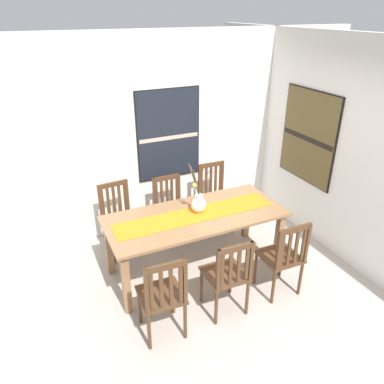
# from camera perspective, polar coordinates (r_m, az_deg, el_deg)

# --- Properties ---
(ground_plane) EXTENTS (6.40, 6.40, 0.03)m
(ground_plane) POSITION_cam_1_polar(r_m,az_deg,el_deg) (4.37, 3.90, -15.88)
(ground_plane) COLOR #B2A89E
(wall_back) EXTENTS (6.40, 0.12, 2.70)m
(wall_back) POSITION_cam_1_polar(r_m,az_deg,el_deg) (5.18, -5.60, 8.64)
(wall_back) COLOR silver
(wall_back) RESTS_ON ground_plane
(wall_side) EXTENTS (0.12, 6.40, 2.70)m
(wall_side) POSITION_cam_1_polar(r_m,az_deg,el_deg) (4.74, 24.69, 4.54)
(wall_side) COLOR silver
(wall_side) RESTS_ON ground_plane
(dining_table) EXTENTS (2.09, 0.90, 0.77)m
(dining_table) POSITION_cam_1_polar(r_m,az_deg,el_deg) (4.37, 0.50, -4.68)
(dining_table) COLOR #8E6642
(dining_table) RESTS_ON ground_plane
(table_runner) EXTENTS (1.92, 0.36, 0.01)m
(table_runner) POSITION_cam_1_polar(r_m,az_deg,el_deg) (4.32, 0.50, -3.48)
(table_runner) COLOR orange
(table_runner) RESTS_ON dining_table
(centerpiece_vase) EXTENTS (0.20, 0.26, 0.63)m
(centerpiece_vase) POSITION_cam_1_polar(r_m,az_deg,el_deg) (4.32, 1.01, -1.71)
(centerpiece_vase) COLOR silver
(centerpiece_vase) RESTS_ON dining_table
(chair_0) EXTENTS (0.43, 0.43, 0.93)m
(chair_0) POSITION_cam_1_polar(r_m,az_deg,el_deg) (3.89, 5.47, -12.52)
(chair_0) COLOR #4C301C
(chair_0) RESTS_ON ground_plane
(chair_1) EXTENTS (0.45, 0.45, 0.95)m
(chair_1) POSITION_cam_1_polar(r_m,az_deg,el_deg) (4.88, -11.21, -3.88)
(chair_1) COLOR #4C301C
(chair_1) RESTS_ON ground_plane
(chair_2) EXTENTS (0.42, 0.42, 0.89)m
(chair_2) POSITION_cam_1_polar(r_m,az_deg,el_deg) (5.09, -3.32, -2.27)
(chair_2) COLOR #4C301C
(chair_2) RESTS_ON ground_plane
(chair_3) EXTENTS (0.44, 0.44, 0.96)m
(chair_3) POSITION_cam_1_polar(r_m,az_deg,el_deg) (3.64, -4.53, -15.56)
(chair_3) COLOR #4C301C
(chair_3) RESTS_ON ground_plane
(chair_4) EXTENTS (0.43, 0.43, 0.98)m
(chair_4) POSITION_cam_1_polar(r_m,az_deg,el_deg) (5.31, 3.46, -0.63)
(chair_4) COLOR #4C301C
(chair_4) RESTS_ON ground_plane
(chair_5) EXTENTS (0.43, 0.43, 0.95)m
(chair_5) POSITION_cam_1_polar(r_m,az_deg,el_deg) (4.23, 13.84, -9.57)
(chair_5) COLOR #4C301C
(chair_5) RESTS_ON ground_plane
(painting_on_back_wall) EXTENTS (0.92, 0.05, 1.26)m
(painting_on_back_wall) POSITION_cam_1_polar(r_m,az_deg,el_deg) (5.17, -3.63, 8.78)
(painting_on_back_wall) COLOR black
(painting_on_side_wall) EXTENTS (0.05, 1.00, 1.24)m
(painting_on_side_wall) POSITION_cam_1_polar(r_m,az_deg,el_deg) (5.23, 17.45, 8.11)
(painting_on_side_wall) COLOR black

